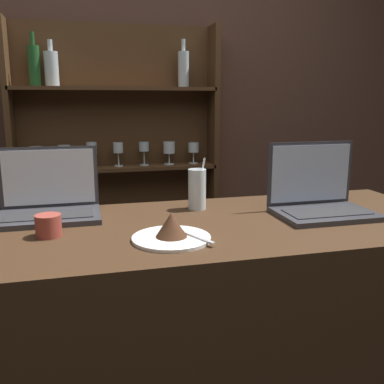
{
  "coord_description": "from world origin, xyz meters",
  "views": [
    {
      "loc": [
        -0.26,
        -0.96,
        1.37
      ],
      "look_at": [
        0.08,
        0.37,
        1.08
      ],
      "focal_mm": 40.0,
      "sensor_mm": 36.0,
      "label": 1
    }
  ],
  "objects_px": {
    "laptop_near": "(49,202)",
    "coffee_cup": "(48,226)",
    "laptop_far": "(319,198)",
    "cake_plate": "(171,231)",
    "water_glass": "(197,189)"
  },
  "relations": [
    {
      "from": "cake_plate",
      "to": "laptop_far",
      "type": "bearing_deg",
      "value": 15.7
    },
    {
      "from": "cake_plate",
      "to": "coffee_cup",
      "type": "xyz_separation_m",
      "value": [
        -0.35,
        0.12,
        0.01
      ]
    },
    {
      "from": "cake_plate",
      "to": "laptop_near",
      "type": "bearing_deg",
      "value": 135.57
    },
    {
      "from": "laptop_near",
      "to": "laptop_far",
      "type": "xyz_separation_m",
      "value": [
        0.92,
        -0.19,
        0.0
      ]
    },
    {
      "from": "laptop_near",
      "to": "coffee_cup",
      "type": "distance_m",
      "value": 0.23
    },
    {
      "from": "laptop_near",
      "to": "coffee_cup",
      "type": "xyz_separation_m",
      "value": [
        0.01,
        -0.23,
        -0.02
      ]
    },
    {
      "from": "laptop_near",
      "to": "coffee_cup",
      "type": "height_order",
      "value": "laptop_near"
    },
    {
      "from": "cake_plate",
      "to": "water_glass",
      "type": "xyz_separation_m",
      "value": [
        0.16,
        0.33,
        0.05
      ]
    },
    {
      "from": "laptop_near",
      "to": "water_glass",
      "type": "xyz_separation_m",
      "value": [
        0.52,
        -0.02,
        0.02
      ]
    },
    {
      "from": "cake_plate",
      "to": "coffee_cup",
      "type": "height_order",
      "value": "cake_plate"
    },
    {
      "from": "laptop_near",
      "to": "water_glass",
      "type": "bearing_deg",
      "value": -2.6
    },
    {
      "from": "coffee_cup",
      "to": "laptop_near",
      "type": "bearing_deg",
      "value": 93.0
    },
    {
      "from": "laptop_far",
      "to": "coffee_cup",
      "type": "xyz_separation_m",
      "value": [
        -0.91,
        -0.04,
        -0.02
      ]
    },
    {
      "from": "cake_plate",
      "to": "coffee_cup",
      "type": "distance_m",
      "value": 0.37
    },
    {
      "from": "coffee_cup",
      "to": "cake_plate",
      "type": "bearing_deg",
      "value": -19.43
    }
  ]
}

